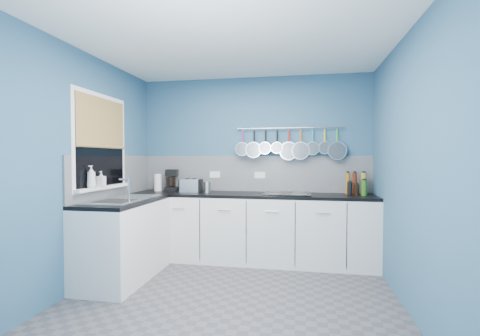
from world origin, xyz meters
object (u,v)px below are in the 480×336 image
(paper_towel, at_px, (158,182))
(toaster, at_px, (191,185))
(soap_bottle_a, at_px, (91,177))
(soap_bottle_b, at_px, (101,179))
(canister, at_px, (207,187))
(hob, at_px, (287,193))
(coffee_maker, at_px, (171,180))

(paper_towel, xyz_separation_m, toaster, (0.51, -0.05, -0.03))
(soap_bottle_a, xyz_separation_m, toaster, (0.70, 1.19, -0.18))
(soap_bottle_b, distance_m, paper_towel, 1.09)
(paper_towel, relative_size, canister, 1.67)
(hob, bearing_deg, toaster, 179.17)
(soap_bottle_a, distance_m, hob, 2.35)
(coffee_maker, distance_m, canister, 0.56)
(soap_bottle_b, bearing_deg, coffee_maker, 71.15)
(soap_bottle_b, bearing_deg, soap_bottle_a, -90.00)
(toaster, bearing_deg, hob, -7.66)
(soap_bottle_b, relative_size, paper_towel, 0.71)
(toaster, height_order, hob, toaster)
(soap_bottle_b, height_order, paper_towel, soap_bottle_b)
(coffee_maker, xyz_separation_m, canister, (0.55, -0.08, -0.08))
(toaster, distance_m, hob, 1.33)
(coffee_maker, height_order, canister, coffee_maker)
(soap_bottle_a, height_order, soap_bottle_b, soap_bottle_a)
(soap_bottle_b, distance_m, canister, 1.39)
(toaster, bearing_deg, paper_towel, 167.24)
(canister, bearing_deg, coffee_maker, 171.48)
(soap_bottle_a, relative_size, paper_towel, 0.99)
(soap_bottle_a, bearing_deg, canister, 52.31)
(soap_bottle_b, bearing_deg, canister, 47.83)
(paper_towel, bearing_deg, toaster, -5.92)
(soap_bottle_b, height_order, canister, soap_bottle_b)
(paper_towel, xyz_separation_m, coffee_maker, (0.19, 0.04, 0.03))
(toaster, height_order, canister, toaster)
(toaster, relative_size, canister, 1.94)
(paper_towel, height_order, coffee_maker, coffee_maker)
(soap_bottle_a, height_order, toaster, soap_bottle_a)
(hob, bearing_deg, paper_towel, 177.75)
(soap_bottle_a, bearing_deg, paper_towel, 81.33)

